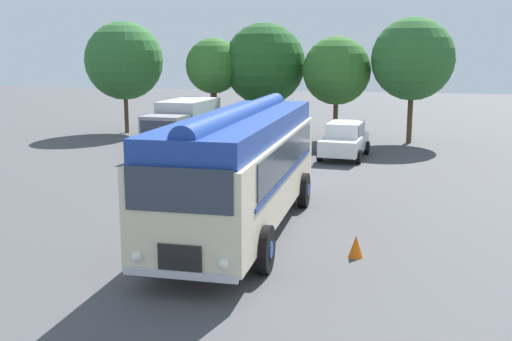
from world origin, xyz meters
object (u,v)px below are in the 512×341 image
at_px(traffic_cone, 356,246).
at_px(car_mid_right, 345,140).
at_px(vintage_bus, 242,163).
at_px(car_mid_left, 282,137).
at_px(box_van, 184,124).
at_px(car_near_left, 227,135).

bearing_deg(traffic_cone, car_mid_right, 97.68).
xyz_separation_m(vintage_bus, traffic_cone, (3.28, -1.47, -1.62)).
relative_size(car_mid_left, box_van, 0.74).
xyz_separation_m(vintage_bus, car_mid_left, (-1.60, 12.57, -1.05)).
relative_size(vintage_bus, car_near_left, 2.33).
relative_size(vintage_bus, box_van, 1.76).
bearing_deg(car_near_left, car_mid_left, 0.95).
distance_m(box_van, traffic_cone, 17.02).
xyz_separation_m(vintage_bus, car_near_left, (-4.37, 12.52, -1.05)).
distance_m(vintage_bus, traffic_cone, 3.94).
height_order(box_van, traffic_cone, box_van).
relative_size(car_mid_right, traffic_cone, 7.80).
height_order(car_near_left, box_van, box_van).
xyz_separation_m(vintage_bus, car_mid_right, (1.42, 12.38, -1.05)).
height_order(vintage_bus, car_mid_right, vintage_bus).
bearing_deg(traffic_cone, box_van, 125.52).
relative_size(vintage_bus, traffic_cone, 18.56).
distance_m(car_mid_left, traffic_cone, 14.87).
bearing_deg(car_mid_left, car_near_left, -179.05).
relative_size(vintage_bus, car_mid_left, 2.38).
bearing_deg(vintage_bus, traffic_cone, -24.12).
bearing_deg(traffic_cone, car_mid_left, 109.18).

